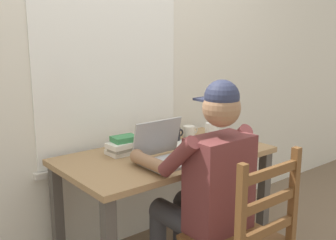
# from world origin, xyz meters

# --- Properties ---
(back_wall) EXTENTS (6.00, 0.08, 2.60)m
(back_wall) POSITION_xyz_m (-0.00, 0.43, 1.30)
(back_wall) COLOR silver
(back_wall) RESTS_ON ground
(desk) EXTENTS (1.29, 0.71, 0.74)m
(desk) POSITION_xyz_m (0.00, 0.00, 0.63)
(desk) COLOR #9E7A51
(desk) RESTS_ON ground
(seated_person) EXTENTS (0.50, 0.60, 1.25)m
(seated_person) POSITION_xyz_m (-0.08, -0.43, 0.69)
(seated_person) COLOR brown
(seated_person) RESTS_ON ground
(laptop) EXTENTS (0.33, 0.28, 0.23)m
(laptop) POSITION_xyz_m (-0.10, -0.13, 0.79)
(laptop) COLOR #ADAFB2
(laptop) RESTS_ON desk
(computer_mouse) EXTENTS (0.06, 0.10, 0.03)m
(computer_mouse) POSITION_xyz_m (0.20, -0.20, 0.75)
(computer_mouse) COLOR black
(computer_mouse) RESTS_ON desk
(coffee_mug_white) EXTENTS (0.12, 0.09, 0.10)m
(coffee_mug_white) POSITION_xyz_m (0.50, 0.11, 0.78)
(coffee_mug_white) COLOR white
(coffee_mug_white) RESTS_ON desk
(coffee_mug_dark) EXTENTS (0.12, 0.08, 0.09)m
(coffee_mug_dark) POSITION_xyz_m (0.21, 0.17, 0.78)
(coffee_mug_dark) COLOR black
(coffee_mug_dark) RESTS_ON desk
(coffee_mug_spare) EXTENTS (0.12, 0.08, 0.09)m
(coffee_mug_spare) POSITION_xyz_m (0.35, 0.17, 0.78)
(coffee_mug_spare) COLOR silver
(coffee_mug_spare) RESTS_ON desk
(book_stack_main) EXTENTS (0.21, 0.15, 0.11)m
(book_stack_main) POSITION_xyz_m (-0.22, 0.14, 0.79)
(book_stack_main) COLOR white
(book_stack_main) RESTS_ON desk
(paper_pile_near_laptop) EXTENTS (0.25, 0.20, 0.01)m
(paper_pile_near_laptop) POSITION_xyz_m (0.16, 0.10, 0.74)
(paper_pile_near_laptop) COLOR silver
(paper_pile_near_laptop) RESTS_ON desk
(landscape_photo_print) EXTENTS (0.15, 0.13, 0.00)m
(landscape_photo_print) POSITION_xyz_m (0.36, -0.20, 0.74)
(landscape_photo_print) COLOR #C63D33
(landscape_photo_print) RESTS_ON desk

